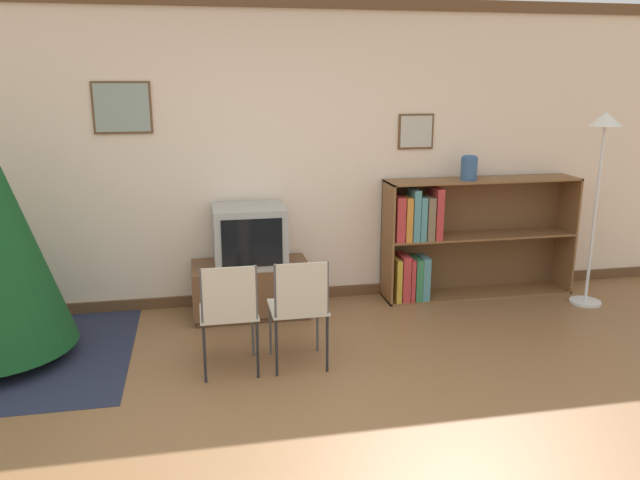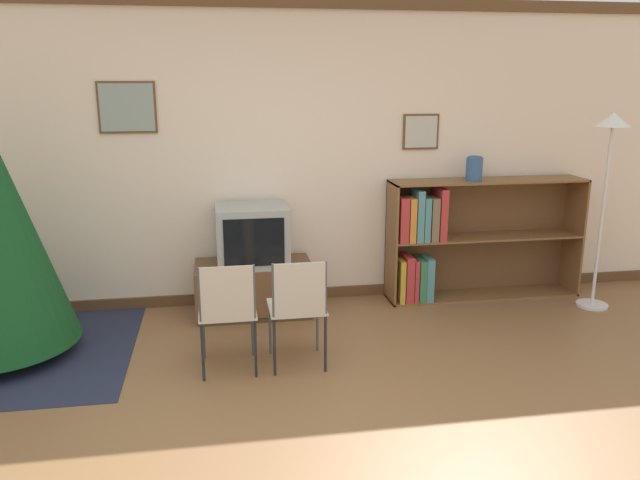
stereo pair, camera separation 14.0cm
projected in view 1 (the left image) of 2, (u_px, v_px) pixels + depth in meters
ground_plane at (329, 453)px, 3.48m from camera, size 24.00×24.00×0.00m
wall_back at (270, 156)px, 5.57m from camera, size 8.72×0.11×2.70m
tv_console at (251, 289)px, 5.48m from camera, size 1.01×0.54×0.46m
television at (249, 236)px, 5.36m from camera, size 0.61×0.52×0.52m
folding_chair_left at (229, 311)px, 4.29m from camera, size 0.40×0.40×0.82m
folding_chair_right at (300, 306)px, 4.38m from camera, size 0.40×0.40×0.82m
bookshelf at (447, 239)px, 5.85m from camera, size 1.84×0.36×1.12m
vase at (469, 168)px, 5.68m from camera, size 0.15×0.15×0.22m
standing_lamp at (601, 159)px, 5.46m from camera, size 0.28×0.28×1.75m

